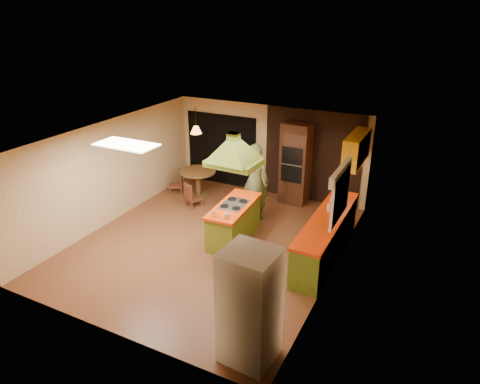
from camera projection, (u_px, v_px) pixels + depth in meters
The scene contains 21 objects.
ground at pixel (211, 242), 9.67m from camera, with size 6.50×6.50×0.00m, color brown.
room_walls at pixel (210, 192), 9.18m from camera, with size 5.50×6.50×6.50m.
ceiling_plane at pixel (208, 135), 8.68m from camera, with size 6.50×6.50×0.00m, color silver.
brick_panel at pixel (312, 157), 11.31m from camera, with size 2.64×0.03×2.50m, color #381E14.
nook_opening at pixel (221, 150), 12.52m from camera, with size 2.20×0.03×2.10m, color black.
right_counter at pixel (326, 237), 8.98m from camera, with size 0.62×3.05×0.92m.
upper_cabinets at pixel (357, 149), 9.65m from camera, with size 0.34×1.40×0.70m, color yellow.
window_right at pixel (341, 185), 8.19m from camera, with size 0.12×1.35×1.06m.
fluor_panel at pixel (126, 145), 8.15m from camera, with size 1.20×0.60×0.03m, color white.
kitchen_island at pixel (234, 222), 9.66m from camera, with size 0.79×1.76×0.88m.
range_hood at pixel (234, 145), 8.94m from camera, with size 1.12×0.82×0.80m.
man at pixel (255, 181), 10.46m from camera, with size 0.71×0.46×1.94m, color #51572E.
refrigerator at pixel (250, 307), 6.17m from camera, with size 0.76×0.72×1.84m, color white.
wall_oven at pixel (296, 163), 11.29m from camera, with size 0.74×0.62×2.20m.
dining_table at pixel (198, 178), 11.88m from camera, with size 0.99×0.99×0.74m.
chair_left at pixel (176, 182), 12.17m from camera, with size 0.36×0.36×0.66m, color brown, non-canonical shape.
chair_near at pixel (193, 194), 11.32m from camera, with size 0.37×0.37×0.67m, color brown, non-canonical shape.
pendant_lamp at pixel (196, 130), 11.34m from camera, with size 0.30×0.30×0.20m, color #FF9E3F.
canister_large at pixel (338, 195), 9.58m from camera, with size 0.15×0.15×0.21m, color #FFF2CD.
canister_medium at pixel (333, 202), 9.25m from camera, with size 0.15×0.15×0.21m, color beige.
canister_small at pixel (330, 207), 9.04m from camera, with size 0.12×0.12×0.16m, color #FCE5CB.
Camera 1 is at (4.35, -7.24, 4.90)m, focal length 32.00 mm.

